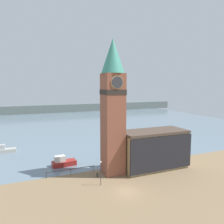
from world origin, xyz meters
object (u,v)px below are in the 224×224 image
at_px(pier_building, 154,149).
at_px(boat_far, 3,150).
at_px(clock_tower, 113,104).
at_px(lamp_post, 101,169).
at_px(mooring_bollard_near, 97,175).
at_px(boat_near, 63,162).

bearing_deg(pier_building, boat_far, 141.52).
height_order(clock_tower, lamp_post, clock_tower).
xyz_separation_m(mooring_bollard_near, lamp_post, (-0.61, -3.50, 2.52)).
bearing_deg(boat_far, clock_tower, -47.51).
relative_size(clock_tower, mooring_bollard_near, 35.79).
distance_m(boat_near, boat_far, 19.28).
height_order(boat_far, mooring_bollard_near, boat_far).
relative_size(clock_tower, pier_building, 1.83).
distance_m(clock_tower, boat_near, 16.74).
relative_size(pier_building, lamp_post, 3.28).
bearing_deg(mooring_bollard_near, clock_tower, 8.32).
bearing_deg(lamp_post, boat_far, 121.75).
xyz_separation_m(boat_near, lamp_post, (4.19, -11.55, 2.09)).
relative_size(clock_tower, lamp_post, 6.01).
relative_size(boat_near, mooring_bollard_near, 7.13).
relative_size(boat_near, lamp_post, 1.20).
xyz_separation_m(clock_tower, boat_near, (-8.11, 7.57, -12.54)).
bearing_deg(lamp_post, clock_tower, 45.46).
bearing_deg(boat_far, pier_building, -38.07).
xyz_separation_m(boat_far, lamp_post, (16.39, -26.48, 2.15)).
bearing_deg(clock_tower, boat_far, 132.08).
bearing_deg(pier_building, mooring_bollard_near, 179.39).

